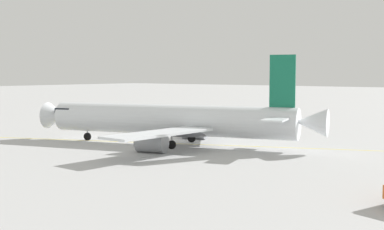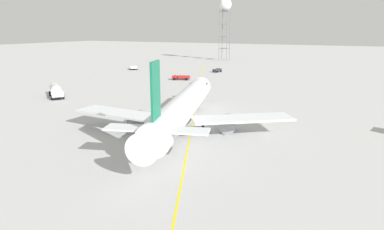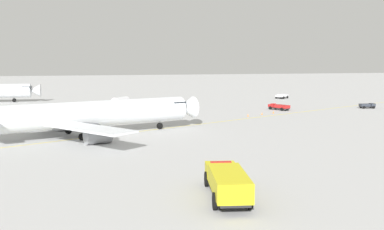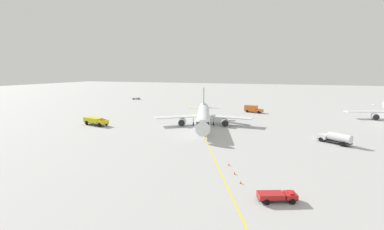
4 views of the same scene
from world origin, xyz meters
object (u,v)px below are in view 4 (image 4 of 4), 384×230
object	(u,v)px
fire_tender_truck	(95,121)
safety_cone_near	(229,164)
fuel_tanker_truck	(336,138)
airliner_main	(203,117)
safety_cone_far	(240,182)
pushback_tug_truck	(136,98)
safety_cone_mid	(234,173)
catering_truck_truck	(253,109)
ops_pickup_truck	(277,196)

from	to	relation	value
fire_tender_truck	safety_cone_near	distance (m)	56.18
fuel_tanker_truck	airliner_main	bearing A→B (deg)	22.91
airliner_main	safety_cone_near	bearing A→B (deg)	8.06
airliner_main	fuel_tanker_truck	bearing A→B (deg)	59.04
fuel_tanker_truck	safety_cone_far	xyz separation A→B (m)	(-32.48, 18.68, -1.28)
fuel_tanker_truck	pushback_tug_truck	size ratio (longest dim) A/B	1.43
fire_tender_truck	safety_cone_mid	size ratio (longest dim) A/B	18.31
safety_cone_near	safety_cone_mid	xyz separation A→B (m)	(-4.11, -1.90, 0.00)
fire_tender_truck	pushback_tug_truck	distance (m)	83.06
catering_truck_truck	safety_cone_mid	distance (m)	74.42
fire_tender_truck	safety_cone_far	size ratio (longest dim) A/B	18.31
pushback_tug_truck	safety_cone_far	xyz separation A→B (m)	(-108.35, -85.44, -0.53)
catering_truck_truck	safety_cone_mid	size ratio (longest dim) A/B	15.39
catering_truck_truck	safety_cone_far	size ratio (longest dim) A/B	15.39
safety_cone_far	safety_cone_mid	bearing A→B (deg)	24.88
ops_pickup_truck	safety_cone_near	distance (m)	15.29
safety_cone_far	catering_truck_truck	bearing A→B (deg)	5.65
fuel_tanker_truck	safety_cone_far	bearing A→B (deg)	97.25
fuel_tanker_truck	catering_truck_truck	world-z (taller)	catering_truck_truck
catering_truck_truck	safety_cone_mid	bearing A→B (deg)	-69.52
ops_pickup_truck	safety_cone_far	world-z (taller)	ops_pickup_truck
safety_cone_far	fire_tender_truck	bearing A→B (deg)	60.19
pushback_tug_truck	safety_cone_mid	distance (m)	134.16
catering_truck_truck	pushback_tug_truck	world-z (taller)	catering_truck_truck
safety_cone_near	safety_cone_far	xyz separation A→B (m)	(-7.68, -3.56, 0.00)
catering_truck_truck	safety_cone_near	size ratio (longest dim) A/B	15.39
fuel_tanker_truck	safety_cone_far	distance (m)	37.49
fuel_tanker_truck	safety_cone_mid	bearing A→B (deg)	92.03
ops_pickup_truck	safety_cone_mid	world-z (taller)	ops_pickup_truck
fire_tender_truck	fuel_tanker_truck	distance (m)	73.23
airliner_main	safety_cone_far	world-z (taller)	airliner_main
airliner_main	safety_cone_far	distance (m)	46.54
airliner_main	ops_pickup_truck	xyz separation A→B (m)	(-46.52, -25.34, -2.38)
safety_cone_near	safety_cone_far	bearing A→B (deg)	-155.12
pushback_tug_truck	fuel_tanker_truck	bearing A→B (deg)	113.14
airliner_main	catering_truck_truck	bearing A→B (deg)	144.95
safety_cone_mid	safety_cone_far	xyz separation A→B (m)	(-3.57, -1.66, 0.00)
fuel_tanker_truck	ops_pickup_truck	xyz separation A→B (m)	(-36.83, 12.81, -0.75)
fire_tender_truck	pushback_tug_truck	size ratio (longest dim) A/B	1.82
pushback_tug_truck	safety_cone_far	size ratio (longest dim) A/B	10.03
catering_truck_truck	airliner_main	bearing A→B (deg)	-92.50
pushback_tug_truck	safety_cone_far	bearing A→B (deg)	97.48
ops_pickup_truck	safety_cone_far	xyz separation A→B (m)	(4.35, 5.87, -0.53)
ops_pickup_truck	pushback_tug_truck	bearing A→B (deg)	107.34
airliner_main	safety_cone_mid	world-z (taller)	airliner_main
fire_tender_truck	ops_pickup_truck	size ratio (longest dim) A/B	1.76
airliner_main	safety_cone_far	size ratio (longest dim) A/B	72.63
fire_tender_truck	fuel_tanker_truck	bearing A→B (deg)	12.71
safety_cone_near	ops_pickup_truck	bearing A→B (deg)	-141.92
airliner_main	safety_cone_near	distance (m)	38.09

